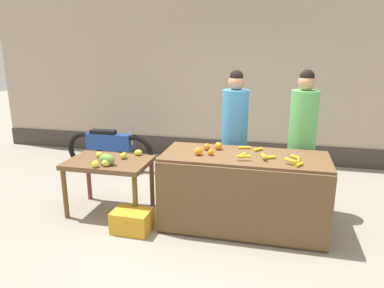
% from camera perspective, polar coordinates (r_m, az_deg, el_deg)
% --- Properties ---
extents(ground_plane, '(24.00, 24.00, 0.00)m').
position_cam_1_polar(ground_plane, '(4.58, 2.49, -12.22)').
color(ground_plane, gray).
extents(market_wall_back, '(9.80, 0.23, 3.16)m').
position_cam_1_polar(market_wall_back, '(6.78, 7.10, 10.46)').
color(market_wall_back, tan).
rests_on(market_wall_back, ground).
extents(fruit_stall_counter, '(1.90, 0.80, 0.90)m').
position_cam_1_polar(fruit_stall_counter, '(4.33, 8.11, -7.51)').
color(fruit_stall_counter, brown).
rests_on(fruit_stall_counter, ground).
extents(side_table_wooden, '(1.04, 0.69, 0.71)m').
position_cam_1_polar(side_table_wooden, '(4.73, -13.06, -3.61)').
color(side_table_wooden, brown).
rests_on(side_table_wooden, ground).
extents(banana_bunch_pile, '(0.74, 0.62, 0.07)m').
position_cam_1_polar(banana_bunch_pile, '(4.09, 12.21, -1.94)').
color(banana_bunch_pile, gold).
rests_on(banana_bunch_pile, fruit_stall_counter).
extents(orange_pile, '(0.28, 0.37, 0.09)m').
position_cam_1_polar(orange_pile, '(4.25, 2.64, -0.74)').
color(orange_pile, orange).
rests_on(orange_pile, fruit_stall_counter).
extents(mango_papaya_pile, '(0.58, 0.70, 0.14)m').
position_cam_1_polar(mango_papaya_pile, '(4.57, -12.94, -2.30)').
color(mango_papaya_pile, yellow).
rests_on(mango_papaya_pile, side_table_wooden).
extents(vendor_woman_blue_shirt, '(0.34, 0.34, 1.82)m').
position_cam_1_polar(vendor_woman_blue_shirt, '(4.81, 6.74, 0.80)').
color(vendor_woman_blue_shirt, '#33333D').
rests_on(vendor_woman_blue_shirt, ground).
extents(vendor_woman_green_shirt, '(0.34, 0.34, 1.84)m').
position_cam_1_polar(vendor_woman_green_shirt, '(4.76, 16.98, 0.21)').
color(vendor_woman_green_shirt, '#33333D').
rests_on(vendor_woman_green_shirt, ground).
extents(parked_motorcycle, '(1.60, 0.18, 0.88)m').
position_cam_1_polar(parked_motorcycle, '(6.43, -12.99, -0.51)').
color(parked_motorcycle, black).
rests_on(parked_motorcycle, ground).
extents(produce_crate, '(0.45, 0.33, 0.26)m').
position_cam_1_polar(produce_crate, '(4.37, -9.52, -11.93)').
color(produce_crate, gold).
rests_on(produce_crate, ground).
extents(produce_sack, '(0.35, 0.40, 0.54)m').
position_cam_1_polar(produce_sack, '(5.34, -1.29, -4.90)').
color(produce_sack, tan).
rests_on(produce_sack, ground).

